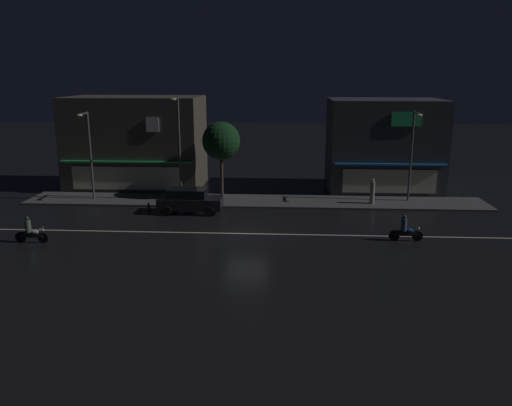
{
  "coord_description": "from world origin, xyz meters",
  "views": [
    {
      "loc": [
        2.2,
        -28.55,
        9.15
      ],
      "look_at": [
        0.5,
        0.88,
        1.66
      ],
      "focal_mm": 35.62,
      "sensor_mm": 36.0,
      "label": 1
    }
  ],
  "objects_px": {
    "motorcycle_lead": "(405,230)",
    "motorcycle_following": "(30,232)",
    "traffic_cone": "(149,205)",
    "pedestrian_on_sidewalk": "(372,192)",
    "parked_car_near_kerb": "(190,200)",
    "streetlamp_east": "(412,149)",
    "streetlamp_mid": "(179,140)",
    "streetlamp_west": "(89,148)"
  },
  "relations": [
    {
      "from": "motorcycle_lead",
      "to": "motorcycle_following",
      "type": "height_order",
      "value": "same"
    },
    {
      "from": "motorcycle_following",
      "to": "traffic_cone",
      "type": "bearing_deg",
      "value": -127.66
    },
    {
      "from": "pedestrian_on_sidewalk",
      "to": "parked_car_near_kerb",
      "type": "distance_m",
      "value": 13.0
    },
    {
      "from": "streetlamp_east",
      "to": "streetlamp_mid",
      "type": "bearing_deg",
      "value": -177.57
    },
    {
      "from": "pedestrian_on_sidewalk",
      "to": "motorcycle_following",
      "type": "xyz_separation_m",
      "value": [
        -20.41,
        -9.56,
        -0.35
      ]
    },
    {
      "from": "motorcycle_lead",
      "to": "traffic_cone",
      "type": "distance_m",
      "value": 17.44
    },
    {
      "from": "motorcycle_following",
      "to": "traffic_cone",
      "type": "height_order",
      "value": "motorcycle_following"
    },
    {
      "from": "streetlamp_mid",
      "to": "parked_car_near_kerb",
      "type": "distance_m",
      "value": 4.81
    },
    {
      "from": "streetlamp_west",
      "to": "motorcycle_following",
      "type": "distance_m",
      "value": 10.15
    },
    {
      "from": "streetlamp_mid",
      "to": "parked_car_near_kerb",
      "type": "bearing_deg",
      "value": -67.09
    },
    {
      "from": "parked_car_near_kerb",
      "to": "motorcycle_lead",
      "type": "distance_m",
      "value": 14.27
    },
    {
      "from": "pedestrian_on_sidewalk",
      "to": "parked_car_near_kerb",
      "type": "bearing_deg",
      "value": 3.05
    },
    {
      "from": "motorcycle_following",
      "to": "traffic_cone",
      "type": "distance_m",
      "value": 8.94
    },
    {
      "from": "streetlamp_west",
      "to": "motorcycle_lead",
      "type": "relative_size",
      "value": 3.39
    },
    {
      "from": "streetlamp_mid",
      "to": "streetlamp_east",
      "type": "distance_m",
      "value": 16.72
    },
    {
      "from": "streetlamp_west",
      "to": "streetlamp_mid",
      "type": "xyz_separation_m",
      "value": [
        6.59,
        0.06,
        0.58
      ]
    },
    {
      "from": "traffic_cone",
      "to": "streetlamp_west",
      "type": "bearing_deg",
      "value": 157.62
    },
    {
      "from": "streetlamp_west",
      "to": "parked_car_near_kerb",
      "type": "relative_size",
      "value": 1.5
    },
    {
      "from": "streetlamp_east",
      "to": "motorcycle_following",
      "type": "distance_m",
      "value": 25.63
    },
    {
      "from": "streetlamp_mid",
      "to": "traffic_cone",
      "type": "xyz_separation_m",
      "value": [
        -1.87,
        -2.01,
        -4.28
      ]
    },
    {
      "from": "motorcycle_following",
      "to": "motorcycle_lead",
      "type": "bearing_deg",
      "value": 177.7
    },
    {
      "from": "streetlamp_west",
      "to": "pedestrian_on_sidewalk",
      "type": "height_order",
      "value": "streetlamp_west"
    },
    {
      "from": "streetlamp_west",
      "to": "streetlamp_mid",
      "type": "bearing_deg",
      "value": 0.55
    },
    {
      "from": "streetlamp_west",
      "to": "motorcycle_following",
      "type": "relative_size",
      "value": 3.39
    },
    {
      "from": "motorcycle_lead",
      "to": "parked_car_near_kerb",
      "type": "bearing_deg",
      "value": -22.41
    },
    {
      "from": "motorcycle_lead",
      "to": "traffic_cone",
      "type": "relative_size",
      "value": 3.45
    },
    {
      "from": "streetlamp_west",
      "to": "streetlamp_mid",
      "type": "distance_m",
      "value": 6.62
    },
    {
      "from": "streetlamp_mid",
      "to": "motorcycle_lead",
      "type": "distance_m",
      "value": 17.05
    },
    {
      "from": "parked_car_near_kerb",
      "to": "motorcycle_following",
      "type": "bearing_deg",
      "value": -138.57
    },
    {
      "from": "pedestrian_on_sidewalk",
      "to": "motorcycle_following",
      "type": "distance_m",
      "value": 22.54
    },
    {
      "from": "pedestrian_on_sidewalk",
      "to": "motorcycle_lead",
      "type": "relative_size",
      "value": 0.95
    },
    {
      "from": "motorcycle_lead",
      "to": "streetlamp_mid",
      "type": "bearing_deg",
      "value": -30.02
    },
    {
      "from": "streetlamp_west",
      "to": "motorcycle_lead",
      "type": "xyz_separation_m",
      "value": [
        21.05,
        -8.08,
        -3.35
      ]
    },
    {
      "from": "pedestrian_on_sidewalk",
      "to": "motorcycle_lead",
      "type": "height_order",
      "value": "pedestrian_on_sidewalk"
    },
    {
      "from": "streetlamp_mid",
      "to": "pedestrian_on_sidewalk",
      "type": "xyz_separation_m",
      "value": [
        13.91,
        -0.09,
        -3.58
      ]
    },
    {
      "from": "streetlamp_east",
      "to": "motorcycle_lead",
      "type": "bearing_deg",
      "value": -104.2
    },
    {
      "from": "streetlamp_mid",
      "to": "pedestrian_on_sidewalk",
      "type": "relative_size",
      "value": 4.18
    },
    {
      "from": "parked_car_near_kerb",
      "to": "traffic_cone",
      "type": "xyz_separation_m",
      "value": [
        -3.07,
        0.84,
        -0.59
      ]
    },
    {
      "from": "pedestrian_on_sidewalk",
      "to": "traffic_cone",
      "type": "relative_size",
      "value": 3.28
    },
    {
      "from": "pedestrian_on_sidewalk",
      "to": "streetlamp_west",
      "type": "bearing_deg",
      "value": -9.26
    },
    {
      "from": "motorcycle_following",
      "to": "streetlamp_mid",
      "type": "bearing_deg",
      "value": -130.4
    },
    {
      "from": "motorcycle_lead",
      "to": "pedestrian_on_sidewalk",
      "type": "bearing_deg",
      "value": -86.72
    }
  ]
}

